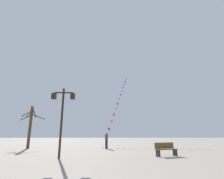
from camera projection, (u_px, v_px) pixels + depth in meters
The scene contains 6 objects.
ground_plane at pixel (101, 147), 21.61m from camera, with size 160.00×160.00×0.00m, color gray.
twin_lantern_lamp_post at pixel (62, 108), 11.50m from camera, with size 1.53×0.28×4.47m.
kite_train at pixel (119, 99), 29.94m from camera, with size 4.88×17.48×13.96m.
kite_flyer at pixel (107, 140), 18.50m from camera, with size 0.31×0.63×1.71m.
bare_tree at pixel (30, 125), 19.41m from camera, with size 2.59×1.39×4.58m.
park_bench at pixel (166, 149), 11.92m from camera, with size 1.65×1.00×0.89m.
Camera 1 is at (0.82, -2.73, 1.38)m, focal length 27.97 mm.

